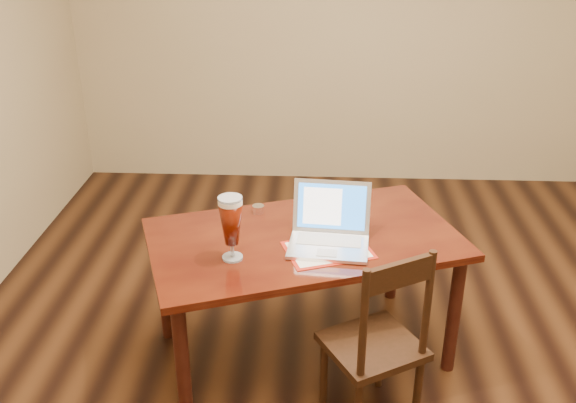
{
  "coord_description": "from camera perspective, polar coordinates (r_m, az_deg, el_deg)",
  "views": [
    {
      "loc": [
        -0.34,
        -2.48,
        2.13
      ],
      "look_at": [
        -0.46,
        0.13,
        0.89
      ],
      "focal_mm": 40.0,
      "sensor_mm": 36.0,
      "label": 1
    }
  ],
  "objects": [
    {
      "name": "room_shell",
      "position": [
        2.53,
        10.87,
        16.63
      ],
      "size": [
        4.51,
        5.01,
        2.71
      ],
      "color": "tan",
      "rests_on": "ground"
    },
    {
      "name": "dining_chair",
      "position": [
        2.81,
        7.9,
        -12.46
      ],
      "size": [
        0.51,
        0.5,
        0.89
      ],
      "rotation": [
        0.0,
        0.0,
        0.51
      ],
      "color": "black",
      "rests_on": "ground"
    },
    {
      "name": "dining_table",
      "position": [
        3.06,
        1.26,
        -4.25
      ],
      "size": [
        1.63,
        1.25,
        0.98
      ],
      "rotation": [
        0.0,
        0.0,
        0.34
      ],
      "color": "#501A0A",
      "rests_on": "ground"
    },
    {
      "name": "ground",
      "position": [
        3.28,
        8.29,
        -15.33
      ],
      "size": [
        5.0,
        5.0,
        0.0
      ],
      "primitive_type": "plane",
      "color": "black",
      "rests_on": "ground"
    }
  ]
}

